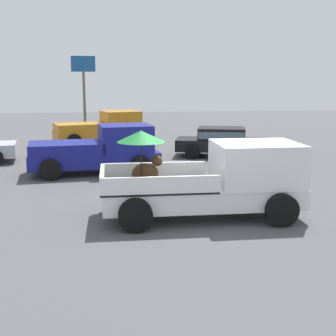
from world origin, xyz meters
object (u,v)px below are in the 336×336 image
at_px(pickup_truck_main, 218,180).
at_px(parked_sedan_near, 223,140).
at_px(motel_sign, 84,81).
at_px(pickup_truck_far, 103,129).
at_px(pickup_truck_red, 99,150).

xyz_separation_m(pickup_truck_main, parked_sedan_near, (2.45, 9.19, -0.22)).
xyz_separation_m(parked_sedan_near, motel_sign, (-6.55, 7.39, 2.68)).
height_order(pickup_truck_main, pickup_truck_far, pickup_truck_main).
bearing_deg(pickup_truck_red, parked_sedan_near, 22.51).
relative_size(pickup_truck_red, parked_sedan_near, 1.08).
height_order(pickup_truck_red, pickup_truck_far, same).
relative_size(pickup_truck_red, pickup_truck_far, 0.97).
distance_m(pickup_truck_far, parked_sedan_near, 7.21).
bearing_deg(pickup_truck_red, pickup_truck_far, 82.70).
distance_m(parked_sedan_near, motel_sign, 10.23).
bearing_deg(parked_sedan_near, motel_sign, 146.43).
bearing_deg(pickup_truck_main, parked_sedan_near, 75.43).
bearing_deg(pickup_truck_far, parked_sedan_near, -56.77).
bearing_deg(pickup_truck_main, pickup_truck_far, 102.54).
bearing_deg(motel_sign, pickup_truck_red, -84.52).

